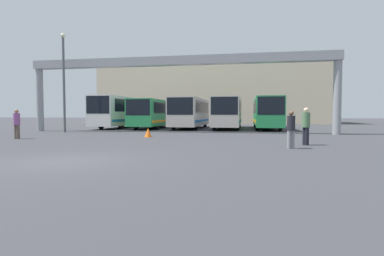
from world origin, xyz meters
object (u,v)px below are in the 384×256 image
(bus_slot_3, at_px, (228,111))
(pedestrian_near_center, at_px, (291,129))
(pedestrian_near_left, at_px, (17,123))
(pedestrian_far_center, at_px, (306,125))
(lamp_post, at_px, (64,79))
(bus_slot_1, at_px, (156,112))
(traffic_cone, at_px, (148,133))
(bus_slot_2, at_px, (191,111))
(bus_slot_0, at_px, (125,111))
(bus_slot_4, at_px, (266,112))

(bus_slot_3, bearing_deg, pedestrian_near_center, -77.51)
(pedestrian_near_left, height_order, pedestrian_far_center, pedestrian_far_center)
(pedestrian_far_center, relative_size, lamp_post, 0.23)
(bus_slot_3, distance_m, pedestrian_far_center, 16.47)
(bus_slot_1, height_order, pedestrian_near_left, bus_slot_1)
(traffic_cone, bearing_deg, bus_slot_2, 86.97)
(bus_slot_1, distance_m, pedestrian_near_center, 21.02)
(bus_slot_0, distance_m, pedestrian_far_center, 23.36)
(bus_slot_0, relative_size, traffic_cone, 20.59)
(pedestrian_near_left, bearing_deg, pedestrian_near_center, -1.68)
(bus_slot_2, relative_size, pedestrian_near_center, 6.16)
(traffic_cone, bearing_deg, pedestrian_near_center, -31.42)
(pedestrian_near_left, relative_size, pedestrian_far_center, 0.98)
(pedestrian_near_center, distance_m, traffic_cone, 9.86)
(bus_slot_4, bearing_deg, bus_slot_2, -173.98)
(pedestrian_near_center, bearing_deg, bus_slot_2, 95.23)
(pedestrian_far_center, bearing_deg, bus_slot_3, -7.57)
(bus_slot_3, bearing_deg, pedestrian_far_center, -73.05)
(bus_slot_3, xyz_separation_m, traffic_cone, (-4.55, -12.27, -1.49))
(bus_slot_1, xyz_separation_m, lamp_post, (-5.28, -8.63, 2.74))
(bus_slot_4, xyz_separation_m, pedestrian_far_center, (0.88, -16.27, -0.80))
(bus_slot_0, relative_size, bus_slot_4, 1.04)
(bus_slot_1, distance_m, bus_slot_3, 7.82)
(bus_slot_3, height_order, lamp_post, lamp_post)
(bus_slot_2, height_order, pedestrian_near_center, bus_slot_2)
(bus_slot_4, bearing_deg, bus_slot_0, 179.22)
(lamp_post, bearing_deg, traffic_cone, -23.34)
(bus_slot_0, bearing_deg, pedestrian_far_center, -44.91)
(bus_slot_4, bearing_deg, pedestrian_far_center, -86.89)
(pedestrian_near_left, distance_m, traffic_cone, 8.04)
(bus_slot_4, bearing_deg, lamp_post, -151.83)
(pedestrian_far_center, distance_m, lamp_post, 19.59)
(bus_slot_0, xyz_separation_m, bus_slot_4, (15.65, -0.21, -0.13))
(bus_slot_0, distance_m, bus_slot_3, 11.76)
(bus_slot_1, relative_size, pedestrian_near_left, 6.05)
(bus_slot_1, xyz_separation_m, pedestrian_near_left, (-4.21, -15.18, -0.75))
(pedestrian_near_center, height_order, lamp_post, lamp_post)
(bus_slot_4, relative_size, pedestrian_near_left, 6.58)
(pedestrian_far_center, xyz_separation_m, pedestrian_near_center, (-0.94, -1.67, -0.09))
(pedestrian_near_left, distance_m, lamp_post, 7.50)
(pedestrian_far_center, height_order, pedestrian_near_center, pedestrian_far_center)
(bus_slot_4, distance_m, pedestrian_near_center, 17.96)
(bus_slot_2, distance_m, pedestrian_far_center, 17.75)
(bus_slot_2, bearing_deg, bus_slot_4, 6.02)
(bus_slot_2, height_order, bus_slot_4, bus_slot_2)
(bus_slot_3, distance_m, traffic_cone, 13.17)
(bus_slot_0, distance_m, bus_slot_4, 15.65)
(bus_slot_4, xyz_separation_m, traffic_cone, (-8.46, -12.81, -1.48))
(pedestrian_far_center, bearing_deg, bus_slot_2, 4.90)
(bus_slot_4, xyz_separation_m, pedestrian_near_center, (-0.06, -17.94, -0.89))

